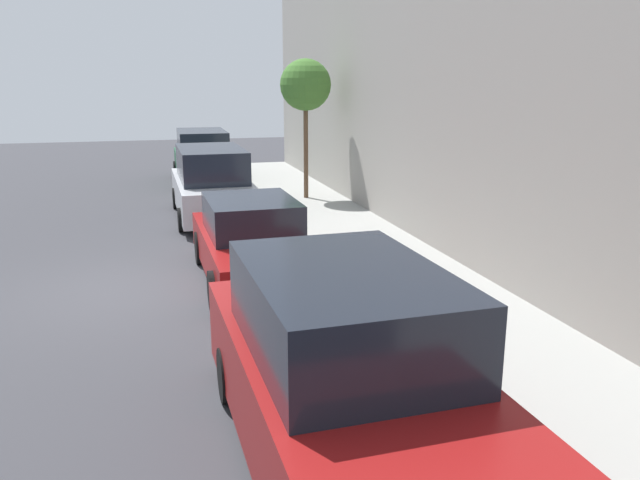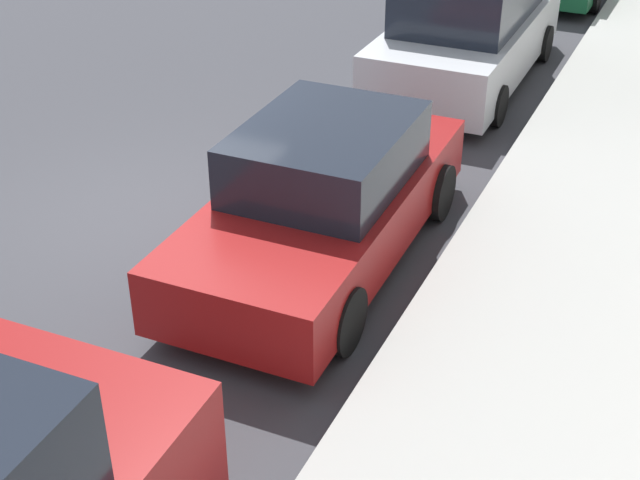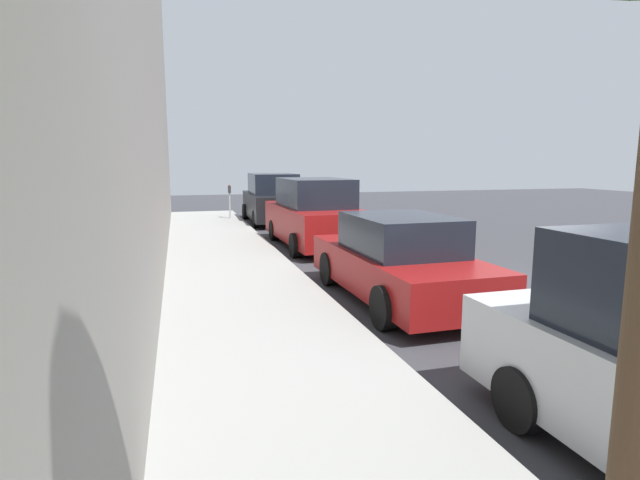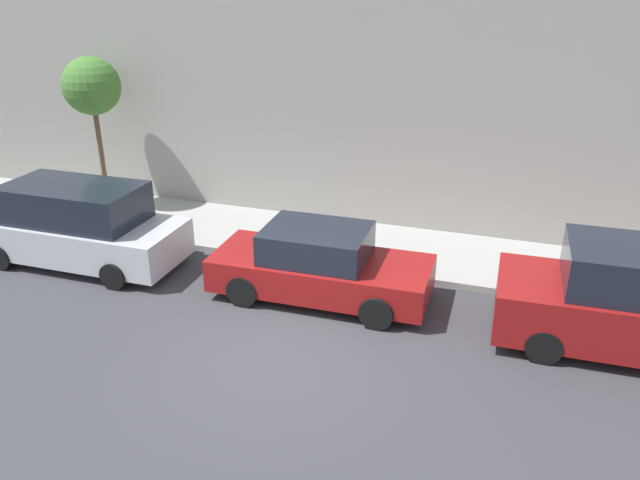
# 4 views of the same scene
# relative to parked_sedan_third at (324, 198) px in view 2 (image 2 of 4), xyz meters

# --- Properties ---
(ground_plane) EXTENTS (60.00, 60.00, 0.00)m
(ground_plane) POSITION_rel_parked_sedan_third_xyz_m (-2.26, 0.01, -0.72)
(ground_plane) COLOR #38383D
(sidewalk) EXTENTS (2.80, 32.00, 0.15)m
(sidewalk) POSITION_rel_parked_sedan_third_xyz_m (2.64, 0.01, -0.65)
(sidewalk) COLOR #9E9E99
(sidewalk) RESTS_ON ground_plane
(parked_sedan_third) EXTENTS (1.92, 4.53, 1.54)m
(parked_sedan_third) POSITION_rel_parked_sedan_third_xyz_m (0.00, 0.00, 0.00)
(parked_sedan_third) COLOR maroon
(parked_sedan_third) RESTS_ON ground_plane
(parked_minivan_fourth) EXTENTS (2.02, 4.91, 1.90)m
(parked_minivan_fourth) POSITION_rel_parked_sedan_third_xyz_m (-0.16, 5.83, 0.20)
(parked_minivan_fourth) COLOR #B7BABF
(parked_minivan_fourth) RESTS_ON ground_plane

